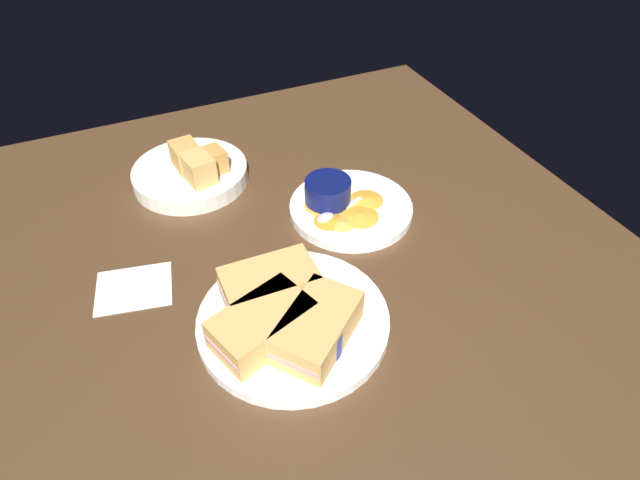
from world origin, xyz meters
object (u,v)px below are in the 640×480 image
object	(u,v)px
sandwich_half_extra	(317,328)
spoon_by_gravy_ramekin	(331,214)
plate_sandwich_main	(293,321)
spoon_by_dark_ramekin	(298,316)
sandwich_half_near	(270,285)
bread_basket_rear	(192,172)
ramekin_dark_sauce	(316,337)
plate_chips_companion	(351,208)
ramekin_light_gravy	(328,190)
sandwich_half_far	(262,325)

from	to	relation	value
sandwich_half_extra	spoon_by_gravy_ramekin	world-z (taller)	sandwich_half_extra
plate_sandwich_main	spoon_by_dark_ramekin	world-z (taller)	spoon_by_dark_ramekin
sandwich_half_near	bread_basket_rear	distance (cm)	34.30
sandwich_half_near	bread_basket_rear	size ratio (longest dim) A/B	0.64
ramekin_dark_sauce	spoon_by_gravy_ramekin	distance (cm)	27.12
sandwich_half_near	plate_chips_companion	xyz separation A→B (cm)	(19.97, 14.13, -3.20)
plate_sandwich_main	sandwich_half_extra	xyz separation A→B (cm)	(1.46, -4.84, 3.20)
sandwich_half_extra	bread_basket_rear	bearing A→B (deg)	97.30
plate_sandwich_main	spoon_by_gravy_ramekin	size ratio (longest dim) A/B	2.70
sandwich_half_extra	ramekin_light_gravy	bearing A→B (deg)	62.36
spoon_by_dark_ramekin	ramekin_dark_sauce	bearing A→B (deg)	-87.32
ramekin_light_gravy	bread_basket_rear	world-z (taller)	bread_basket_rear
sandwich_half_near	sandwich_half_extra	bearing A→B (deg)	-73.20
sandwich_half_extra	bread_basket_rear	distance (cm)	44.23
plate_sandwich_main	sandwich_half_extra	size ratio (longest dim) A/B	1.79
sandwich_half_extra	ramekin_dark_sauce	xyz separation A→B (cm)	(-0.65, -1.09, -0.34)
ramekin_dark_sauce	spoon_by_gravy_ramekin	world-z (taller)	ramekin_dark_sauce
plate_chips_companion	spoon_by_gravy_ramekin	distance (cm)	4.77
plate_sandwich_main	sandwich_half_far	bearing A→B (deg)	-163.20
spoon_by_gravy_ramekin	ramekin_dark_sauce	bearing A→B (deg)	-119.33
ramekin_dark_sauce	spoon_by_dark_ramekin	distance (cm)	5.79
plate_chips_companion	bread_basket_rear	world-z (taller)	bread_basket_rear
spoon_by_dark_ramekin	bread_basket_rear	xyz separation A→B (cm)	(-4.71, 39.40, 0.34)
sandwich_half_near	sandwich_half_far	bearing A→B (deg)	-118.20
ramekin_light_gravy	spoon_by_gravy_ramekin	size ratio (longest dim) A/B	0.80
sandwich_half_far	bread_basket_rear	size ratio (longest dim) A/B	0.71
ramekin_light_gravy	spoon_by_gravy_ramekin	bearing A→B (deg)	-107.49
plate_sandwich_main	ramekin_dark_sauce	bearing A→B (deg)	-82.20
sandwich_half_near	ramekin_light_gravy	xyz separation A→B (cm)	(16.79, 16.79, -0.14)
ramekin_dark_sauce	sandwich_half_near	bearing A→B (deg)	101.92
plate_sandwich_main	ramekin_light_gravy	xyz separation A→B (cm)	(15.33, 21.63, 3.06)
sandwich_half_near	spoon_by_gravy_ramekin	distance (cm)	20.25
sandwich_half_near	ramekin_light_gravy	size ratio (longest dim) A/B	1.69
sandwich_half_far	ramekin_dark_sauce	xyz separation A→B (cm)	(5.66, -4.47, -0.34)
plate_sandwich_main	spoon_by_gravy_ramekin	bearing A→B (deg)	51.45
sandwich_half_far	plate_chips_companion	distance (cm)	31.20
sandwich_half_near	sandwich_half_far	xyz separation A→B (cm)	(-3.38, -6.31, 0.00)
spoon_by_gravy_ramekin	bread_basket_rear	world-z (taller)	bread_basket_rear
sandwich_half_far	bread_basket_rear	bearing A→B (deg)	89.02
sandwich_half_near	ramekin_light_gravy	bearing A→B (deg)	45.00
plate_chips_companion	sandwich_half_extra	bearing A→B (deg)	-125.59
sandwich_half_extra	ramekin_light_gravy	world-z (taller)	sandwich_half_extra
sandwich_half_extra	plate_chips_companion	size ratio (longest dim) A/B	0.70
ramekin_light_gravy	spoon_by_gravy_ramekin	xyz separation A→B (cm)	(-1.25, -3.97, -1.89)
ramekin_dark_sauce	ramekin_light_gravy	bearing A→B (deg)	62.24
ramekin_dark_sauce	spoon_by_gravy_ramekin	bearing A→B (deg)	60.67
sandwich_half_near	sandwich_half_extra	xyz separation A→B (cm)	(2.93, -9.69, 0.00)
ramekin_light_gravy	sandwich_half_near	bearing A→B (deg)	-135.00
ramekin_light_gravy	spoon_by_gravy_ramekin	distance (cm)	4.57
sandwich_half_near	spoon_by_dark_ramekin	distance (cm)	5.98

